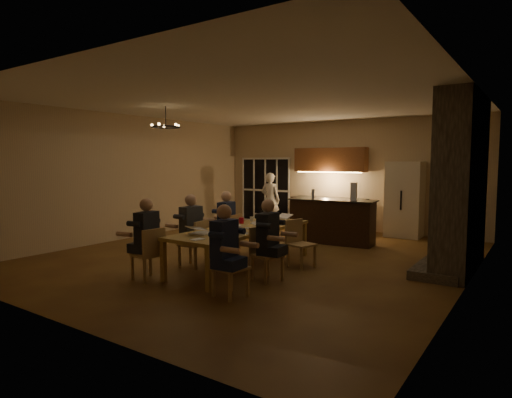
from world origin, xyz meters
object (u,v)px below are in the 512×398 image
object	(u,v)px
redcup_mid	(241,220)
plate_near	(241,234)
bar_island	(332,221)
laptop_d	(253,223)
chair_right_mid	(267,254)
mug_back	(251,219)
plate_far	(285,224)
bar_bottle	(313,194)
mug_mid	(266,222)
standing_person	(270,200)
chair_left_far	(227,235)
person_left_far	(227,224)
mug_front	(226,229)
refrigerator	(405,199)
person_left_mid	(191,230)
chair_left_near	(147,254)
chandelier	(166,127)
laptop_e	(266,215)
chair_left_mid	(193,243)
person_right_near	(224,251)
laptop_c	(233,221)
chair_right_far	(301,244)
laptop_b	(226,229)
bar_blender	(354,192)
laptop_a	(200,228)
can_silver	(222,230)
can_cola	(275,216)
dining_table	(243,247)
laptop_f	(281,217)
plate_left	(203,232)
redcup_near	(218,236)

from	to	relation	value
redcup_mid	plate_near	world-z (taller)	redcup_mid
bar_island	laptop_d	xyz separation A→B (m)	(-0.16, -3.18, 0.32)
chair_right_mid	mug_back	bearing A→B (deg)	60.29
plate_far	bar_bottle	bearing A→B (deg)	102.72
mug_mid	standing_person	bearing A→B (deg)	121.15
chair_left_far	person_left_far	xyz separation A→B (m)	(0.01, -0.03, 0.24)
laptop_d	mug_front	xyz separation A→B (m)	(-0.27, -0.47, -0.06)
refrigerator	person_left_mid	bearing A→B (deg)	-113.86
bar_island	bar_bottle	size ratio (longest dim) A/B	8.75
chair_right_mid	redcup_mid	xyz separation A→B (m)	(-1.24, 0.96, 0.37)
chair_left_near	mug_mid	distance (m)	2.41
bar_island	standing_person	distance (m)	3.02
chandelier	plate_far	xyz separation A→B (m)	(2.68, 0.58, -1.99)
plate_near	bar_bottle	distance (m)	3.69
laptop_e	mug_front	world-z (taller)	laptop_e
chair_left_mid	laptop_e	bearing A→B (deg)	152.15
person_right_near	laptop_c	bearing A→B (deg)	31.83
chair_right_far	laptop_b	distance (m)	1.64
chair_left_near	bar_blender	bearing A→B (deg)	167.00
chair_left_near	plate_near	xyz separation A→B (m)	(1.20, 1.05, 0.31)
laptop_a	can_silver	xyz separation A→B (m)	(0.25, 0.30, -0.05)
laptop_c	bar_bottle	xyz separation A→B (m)	(0.14, 3.08, 0.34)
can_cola	plate_far	xyz separation A→B (m)	(0.59, -0.57, -0.05)
bar_island	standing_person	world-z (taller)	standing_person
chair_left_mid	person_left_mid	world-z (taller)	person_left_mid
chair_right_mid	bar_blender	size ratio (longest dim) A/B	2.10
redcup_mid	bar_blender	world-z (taller)	bar_blender
laptop_b	mug_back	size ratio (longest dim) A/B	3.20
person_right_near	chandelier	bearing A→B (deg)	57.32
chair_left_near	laptop_d	distance (m)	1.97
plate_far	mug_front	bearing A→B (deg)	-109.28
chair_left_far	redcup_mid	distance (m)	0.63
refrigerator	mug_front	size ratio (longest dim) A/B	20.00
dining_table	chair_right_mid	distance (m)	1.01
standing_person	bar_bottle	xyz separation A→B (m)	(2.19, -1.49, 0.37)
laptop_f	laptop_d	bearing A→B (deg)	-75.66
chair_left_far	laptop_c	distance (m)	1.00
dining_table	mug_front	world-z (taller)	mug_front
plate_left	plate_near	bearing A→B (deg)	22.58
can_silver	plate_left	xyz separation A→B (m)	(-0.30, -0.16, -0.05)
chair_right_far	mug_mid	distance (m)	0.85
chair_left_mid	redcup_near	size ratio (longest dim) A/B	7.42
mug_mid	mug_back	size ratio (longest dim) A/B	1.00
chair_left_far	laptop_d	world-z (taller)	laptop_d
laptop_b	refrigerator	bearing A→B (deg)	78.74
chair_left_far	can_cola	size ratio (longest dim) A/B	7.42
bar_island	laptop_c	bearing A→B (deg)	-105.22
chair_right_far	laptop_f	size ratio (longest dim) A/B	2.78
bar_blender	plate_left	bearing A→B (deg)	-115.97
mug_back	laptop_f	bearing A→B (deg)	20.02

